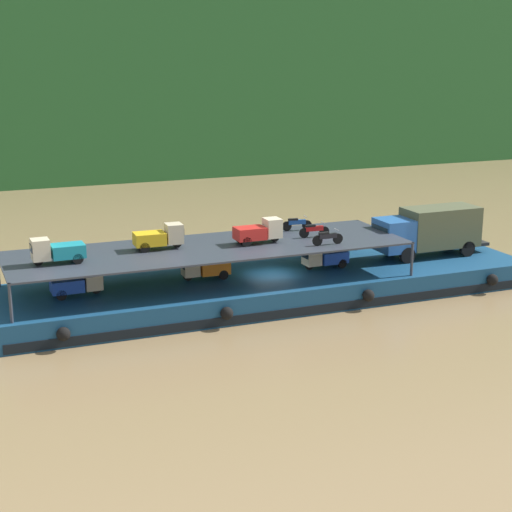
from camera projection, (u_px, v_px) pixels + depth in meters
The scene contains 13 objects.
ground_plane at pixel (271, 299), 48.49m from camera, with size 400.00×400.00×0.00m, color olive.
cargo_barge at pixel (272, 287), 48.28m from camera, with size 31.88×8.12×1.50m.
covered_lorry at pixel (430, 230), 51.85m from camera, with size 7.87×2.32×3.10m.
cargo_rack at pixel (210, 248), 46.25m from camera, with size 22.68×6.76×2.00m.
mini_truck_lower_stern at pixel (77, 283), 43.87m from camera, with size 2.75×1.21×1.38m.
mini_truck_lower_aft at pixel (205, 267), 47.01m from camera, with size 2.77×1.24×1.38m.
mini_truck_lower_mid at pixel (324, 257), 49.34m from camera, with size 2.78×1.27×1.38m.
mini_truck_upper_stern at pixel (57, 251), 42.58m from camera, with size 2.76×1.23×1.38m.
mini_truck_upper_mid at pixel (159, 237), 45.61m from camera, with size 2.78×1.26×1.38m.
mini_truck_upper_fore at pixel (259, 231), 46.97m from camera, with size 2.75×1.22×1.38m.
motorcycle_upper_port at pixel (327, 237), 46.62m from camera, with size 1.90×0.55×0.87m.
motorcycle_upper_centre at pixel (314, 230), 48.49m from camera, with size 1.90×0.55×0.87m.
motorcycle_upper_stbd at pixel (297, 224), 50.24m from camera, with size 1.90×0.55×0.87m.
Camera 1 is at (-18.16, -42.61, 14.58)m, focal length 57.58 mm.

